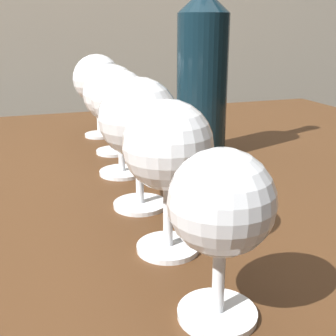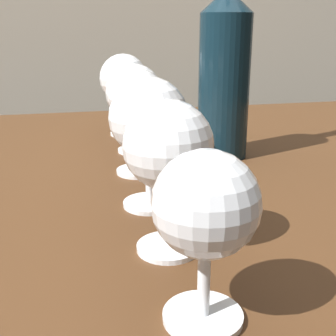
% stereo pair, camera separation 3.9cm
% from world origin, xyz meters
% --- Properties ---
extents(dining_table, '(1.20, 0.94, 0.71)m').
position_xyz_m(dining_table, '(0.00, 0.00, 0.62)').
color(dining_table, '#472B16').
rests_on(dining_table, ground_plane).
extents(wine_glass_port, '(0.07, 0.07, 0.13)m').
position_xyz_m(wine_glass_port, '(-0.04, -0.34, 0.80)').
color(wine_glass_port, white).
rests_on(wine_glass_port, dining_table).
extents(wine_glass_rose, '(0.08, 0.08, 0.14)m').
position_xyz_m(wine_glass_rose, '(-0.04, -0.24, 0.81)').
color(wine_glass_rose, white).
rests_on(wine_glass_rose, dining_table).
extents(wine_glass_chardonnay, '(0.09, 0.09, 0.15)m').
position_xyz_m(wine_glass_chardonnay, '(-0.04, -0.13, 0.81)').
color(wine_glass_chardonnay, white).
rests_on(wine_glass_chardonnay, dining_table).
extents(wine_glass_merlot, '(0.08, 0.08, 0.15)m').
position_xyz_m(wine_glass_merlot, '(-0.03, -0.01, 0.81)').
color(wine_glass_merlot, white).
rests_on(wine_glass_merlot, dining_table).
extents(wine_glass_pinot, '(0.09, 0.09, 0.14)m').
position_xyz_m(wine_glass_pinot, '(-0.02, 0.10, 0.81)').
color(wine_glass_pinot, white).
rests_on(wine_glass_pinot, dining_table).
extents(wine_glass_cabernet, '(0.09, 0.09, 0.15)m').
position_xyz_m(wine_glass_cabernet, '(-0.02, 0.22, 0.81)').
color(wine_glass_cabernet, white).
rests_on(wine_glass_cabernet, dining_table).
extents(wine_bottle, '(0.08, 0.08, 0.34)m').
position_xyz_m(wine_bottle, '(0.11, 0.05, 0.84)').
color(wine_bottle, '#0F232D').
rests_on(wine_bottle, dining_table).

